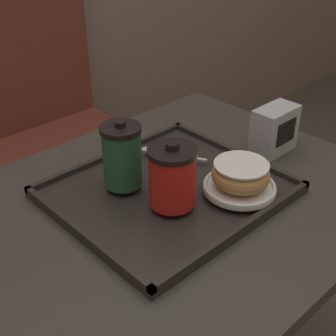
{
  "coord_description": "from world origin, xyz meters",
  "views": [
    {
      "loc": [
        -0.51,
        -0.57,
        1.26
      ],
      "look_at": [
        0.04,
        0.01,
        0.77
      ],
      "focal_mm": 50.0,
      "sensor_mm": 36.0,
      "label": 1
    }
  ],
  "objects_px": {
    "coffee_cup_rear": "(122,155)",
    "donut_chocolate_glazed": "(241,174)",
    "coffee_cup_front": "(173,175)",
    "napkin_dispenser": "(274,130)",
    "spoon": "(158,152)"
  },
  "relations": [
    {
      "from": "coffee_cup_rear",
      "to": "spoon",
      "type": "relative_size",
      "value": 0.98
    },
    {
      "from": "donut_chocolate_glazed",
      "to": "spoon",
      "type": "distance_m",
      "value": 0.23
    },
    {
      "from": "donut_chocolate_glazed",
      "to": "coffee_cup_front",
      "type": "bearing_deg",
      "value": 153.92
    },
    {
      "from": "coffee_cup_front",
      "to": "donut_chocolate_glazed",
      "type": "bearing_deg",
      "value": -26.08
    },
    {
      "from": "coffee_cup_rear",
      "to": "donut_chocolate_glazed",
      "type": "bearing_deg",
      "value": -49.13
    },
    {
      "from": "coffee_cup_rear",
      "to": "coffee_cup_front",
      "type": "bearing_deg",
      "value": -76.01
    },
    {
      "from": "coffee_cup_front",
      "to": "donut_chocolate_glazed",
      "type": "distance_m",
      "value": 0.14
    },
    {
      "from": "coffee_cup_front",
      "to": "napkin_dispenser",
      "type": "relative_size",
      "value": 1.17
    },
    {
      "from": "coffee_cup_front",
      "to": "spoon",
      "type": "relative_size",
      "value": 0.91
    },
    {
      "from": "spoon",
      "to": "coffee_cup_rear",
      "type": "bearing_deg",
      "value": 78.74
    },
    {
      "from": "coffee_cup_front",
      "to": "spoon",
      "type": "bearing_deg",
      "value": 56.17
    },
    {
      "from": "napkin_dispenser",
      "to": "spoon",
      "type": "bearing_deg",
      "value": 148.21
    },
    {
      "from": "coffee_cup_front",
      "to": "napkin_dispenser",
      "type": "xyz_separation_m",
      "value": [
        0.34,
        0.01,
        -0.03
      ]
    },
    {
      "from": "coffee_cup_front",
      "to": "coffee_cup_rear",
      "type": "relative_size",
      "value": 0.93
    },
    {
      "from": "spoon",
      "to": "napkin_dispenser",
      "type": "bearing_deg",
      "value": -150.38
    }
  ]
}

